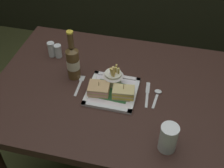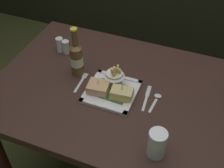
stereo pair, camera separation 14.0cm
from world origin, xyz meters
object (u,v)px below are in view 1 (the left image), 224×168
Objects in this scene: sandwich_half_left at (99,89)px; fries_cup at (112,76)px; square_plate at (112,92)px; knife at (147,93)px; pepper_shaker at (58,52)px; dining_table at (112,103)px; sandwich_half_right at (123,93)px; fork at (80,84)px; salt_shaker at (52,50)px; water_glass at (168,139)px; spoon at (157,94)px; beer_bottle at (73,61)px.

sandwich_half_left is 0.09m from fries_cup.
square_plate is 2.22× the size of sandwich_half_left.
pepper_shaker reaches higher than knife.
dining_table is 10.91× the size of sandwich_half_right.
salt_shaker reaches higher than fork.
pepper_shaker is at bearing 144.33° from water_glass.
water_glass is (0.34, -0.23, 0.02)m from sandwich_half_left.
spoon is at bearing 1.34° from dining_table.
dining_table is at bearing 135.99° from water_glass.
water_glass is 0.86× the size of fork.
spoon is (0.15, 0.06, -0.03)m from sandwich_half_right.
water_glass is at bearing -41.50° from square_plate.
sandwich_half_right is at bearing -38.24° from dining_table.
dining_table is at bearing -178.66° from spoon.
knife is at bearing 11.27° from square_plate.
beer_bottle reaches higher than sandwich_half_right.
water_glass is at bearing -46.12° from fries_cup.
square_plate is at bearing -17.80° from beer_bottle.
beer_bottle reaches higher than fries_cup.
dining_table is at bearing -10.07° from beer_bottle.
dining_table is at bearing 5.18° from fork.
pepper_shaker is (-0.63, 0.45, -0.02)m from water_glass.
sandwich_half_right is at bearing -28.80° from pepper_shaker.
sandwich_half_right reaches higher than spoon.
pepper_shaker is (-0.51, 0.17, 0.03)m from knife.
pepper_shaker is (-0.34, 0.17, 0.14)m from dining_table.
water_glass is 0.77m from pepper_shaker.
square_plate is 1.38× the size of knife.
sandwich_half_right is (0.06, -0.02, 0.03)m from square_plate.
pepper_shaker is (-0.33, 0.14, -0.02)m from fries_cup.
salt_shaker is (-0.67, 0.45, -0.02)m from water_glass.
water_glass is 0.30m from spoon.
square_plate is at bearing -74.28° from dining_table.
knife is at bearing -18.29° from pepper_shaker.
sandwich_half_left is 0.62× the size of knife.
sandwich_half_right is at bearing -9.77° from fork.
sandwich_half_right is at bearing -152.77° from knife.
spoon is at bearing 2.95° from fork.
fries_cup reaches higher than salt_shaker.
water_glass is (0.28, -0.25, 0.05)m from square_plate.
sandwich_half_right reaches higher than sandwich_half_left.
spoon is (0.42, -0.03, -0.09)m from beer_bottle.
pepper_shaker reaches higher than dining_table.
beer_bottle is 2.13× the size of water_glass.
beer_bottle is 3.61× the size of pepper_shaker.
salt_shaker is (-0.38, 0.20, 0.03)m from square_plate.
dining_table is 0.15m from sandwich_half_left.
beer_bottle reaches higher than water_glass.
fries_cup is (-0.07, 0.08, 0.02)m from sandwich_half_right.
fries_cup is at bearing -23.33° from pepper_shaker.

